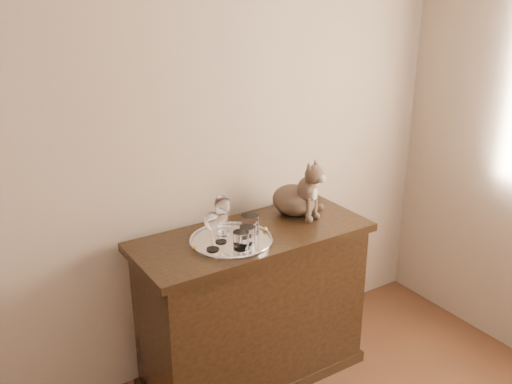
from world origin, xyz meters
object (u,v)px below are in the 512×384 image
wine_glass_c (212,231)px  sideboard (253,307)px  wine_glass_b (223,215)px  tumbler_a (247,235)px  tray (231,241)px  tumbler_c (250,224)px  tumbler_b (241,240)px  cat (295,186)px  wine_glass_d (221,225)px

wine_glass_c → sideboard: bearing=14.6°
wine_glass_b → tumbler_a: bearing=-73.0°
tray → wine_glass_b: size_ratio=1.96×
tumbler_a → tumbler_c: 0.11m
tumbler_b → tumbler_c: (0.12, 0.12, 0.00)m
tumbler_c → cat: 0.36m
tumbler_a → tumbler_b: 0.06m
tray → wine_glass_c: (-0.12, -0.04, 0.10)m
tray → wine_glass_b: bearing=87.8°
sideboard → wine_glass_c: size_ratio=6.35×
cat → sideboard: bearing=177.6°
wine_glass_c → wine_glass_d: size_ratio=1.09×
tray → wine_glass_d: size_ratio=2.30×
wine_glass_d → tumbler_b: bearing=-68.7°
wine_glass_b → sideboard: bearing=-22.2°
tumbler_a → tumbler_b: (-0.05, -0.03, 0.00)m
tray → wine_glass_d: (-0.05, 0.01, 0.09)m
sideboard → wine_glass_c: wine_glass_c is taller
tumbler_a → sideboard: bearing=47.0°
wine_glass_d → tumbler_a: wine_glass_d is taller
cat → tumbler_b: bearing=-172.4°
wine_glass_c → tumbler_b: 0.14m
sideboard → tray: bearing=-167.8°
tumbler_c → cat: (0.33, 0.09, 0.11)m
tray → tumbler_b: tumbler_b is taller
tumbler_b → cat: 0.52m
cat → tumbler_c: bearing=178.3°
sideboard → wine_glass_c: (-0.26, -0.07, 0.53)m
wine_glass_d → tumbler_c: (0.17, 0.01, -0.04)m
wine_glass_c → tray: bearing=17.3°
sideboard → wine_glass_d: size_ratio=6.91×
tumbler_a → tumbler_b: same height
wine_glass_d → tumbler_b: wine_glass_d is taller
sideboard → tumbler_a: (-0.09, -0.10, 0.48)m
tray → tumbler_a: 0.09m
tray → tumbler_c: size_ratio=4.27×
sideboard → wine_glass_b: size_ratio=5.88×
sideboard → tumbler_b: size_ratio=14.13×
tumbler_c → wine_glass_c: bearing=-166.4°
wine_glass_b → cat: size_ratio=0.64×
wine_glass_b → wine_glass_d: wine_glass_b is taller
sideboard → wine_glass_b: (-0.14, 0.06, 0.54)m
tray → tumbler_c: tumbler_c is taller
tumbler_b → tray: bearing=87.0°
wine_glass_b → tumbler_c: (0.12, -0.06, -0.06)m
sideboard → tumbler_c: bearing=-154.3°
wine_glass_b → tumbler_c: size_ratio=2.18×
tray → wine_glass_d: 0.10m
tray → wine_glass_c: size_ratio=2.12×
cat → wine_glass_c: bearing=177.5°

